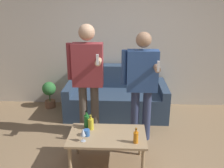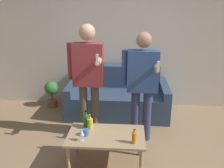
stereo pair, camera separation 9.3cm
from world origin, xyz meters
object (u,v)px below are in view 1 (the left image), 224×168
at_px(person_standing_left, 88,74).
at_px(person_standing_right, 142,80).
at_px(coffee_table, 107,138).
at_px(bottle_orange, 87,121).
at_px(couch, 116,97).

relative_size(person_standing_left, person_standing_right, 1.06).
bearing_deg(coffee_table, person_standing_right, 55.97).
bearing_deg(person_standing_right, bottle_orange, -146.97).
xyz_separation_m(person_standing_left, person_standing_right, (0.80, -0.05, -0.07)).
bearing_deg(bottle_orange, couch, 76.08).
relative_size(couch, coffee_table, 1.89).
bearing_deg(bottle_orange, coffee_table, -34.05).
height_order(couch, coffee_table, couch).
distance_m(coffee_table, bottle_orange, 0.38).
relative_size(coffee_table, person_standing_left, 0.56).
bearing_deg(couch, coffee_table, -92.38).
relative_size(bottle_orange, person_standing_left, 0.13).
xyz_separation_m(coffee_table, person_standing_left, (-0.34, 0.74, 0.64)).
xyz_separation_m(couch, coffee_table, (-0.07, -1.65, 0.08)).
distance_m(couch, coffee_table, 1.65).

